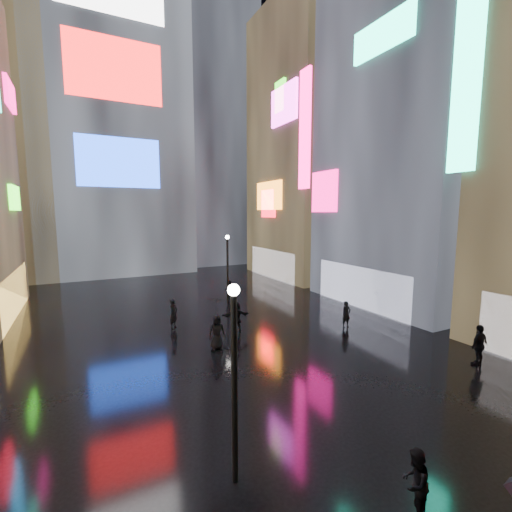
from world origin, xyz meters
TOP-DOWN VIEW (x-y plane):
  - ground at (0.00, 20.00)m, footprint 140.00×140.00m
  - building_right_mid at (15.98, 17.01)m, footprint 10.28×13.70m
  - building_right_far at (15.98, 30.00)m, footprint 10.28×12.00m
  - tower_main at (-3.00, 43.97)m, footprint 16.00×14.20m
  - tower_flank_right at (9.00, 46.00)m, footprint 12.00×12.00m
  - lamp_near at (-3.62, 6.09)m, footprint 0.30×0.30m
  - lamp_far at (3.04, 22.77)m, footprint 0.30×0.30m
  - pedestrian_1 at (-0.36, 3.32)m, footprint 0.94×0.85m
  - pedestrian_3 at (8.95, 7.29)m, footprint 1.13×0.51m
  - pedestrian_4 at (-0.97, 14.48)m, footprint 0.92×0.66m
  - pedestrian_5 at (0.93, 16.37)m, footprint 1.71×0.78m
  - pedestrian_6 at (-2.17, 18.63)m, footprint 0.75×0.75m
  - pedestrian_7 at (3.39, 23.38)m, footprint 0.80×0.65m
  - umbrella_2 at (-0.97, 14.48)m, footprint 1.13×1.11m
  - pedestrian_8 at (7.16, 14.03)m, footprint 0.61×0.42m

SIDE VIEW (x-z plane):
  - ground at x=0.00m, z-range 0.00..0.00m
  - pedestrian_7 at x=3.39m, z-range 0.00..1.56m
  - pedestrian_1 at x=-0.36m, z-range 0.00..1.59m
  - pedestrian_8 at x=7.16m, z-range 0.00..1.61m
  - pedestrian_4 at x=-0.97m, z-range 0.00..1.75m
  - pedestrian_6 at x=-2.17m, z-range 0.00..1.76m
  - pedestrian_5 at x=0.93m, z-range 0.00..1.78m
  - pedestrian_3 at x=8.95m, z-range 0.00..1.90m
  - umbrella_2 at x=-0.97m, z-range 1.75..2.65m
  - lamp_near at x=-3.62m, z-range 0.34..5.54m
  - lamp_far at x=3.04m, z-range 0.34..5.54m
  - building_right_far at x=15.98m, z-range -0.02..27.98m
  - building_right_mid at x=15.98m, z-range -0.01..29.99m
  - tower_flank_right at x=9.00m, z-range 0.00..34.00m
  - tower_main at x=-3.00m, z-range 0.01..42.01m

